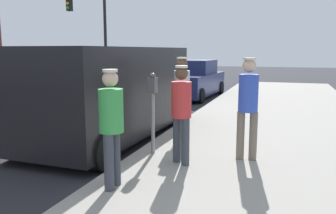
# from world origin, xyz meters

# --- Properties ---
(ground_plane) EXTENTS (80.00, 80.00, 0.00)m
(ground_plane) POSITION_xyz_m (0.00, 0.00, 0.00)
(ground_plane) COLOR #2D2D33
(sidewalk_slab) EXTENTS (5.00, 32.00, 0.15)m
(sidewalk_slab) POSITION_xyz_m (3.50, 0.00, 0.07)
(sidewalk_slab) COLOR #9E998E
(sidewalk_slab) RESTS_ON ground
(parking_meter_near) EXTENTS (0.14, 0.18, 1.52)m
(parking_meter_near) POSITION_xyz_m (1.35, -0.34, 1.18)
(parking_meter_near) COLOR gray
(parking_meter_near) RESTS_ON sidewalk_slab
(pedestrian_in_blue) EXTENTS (0.36, 0.34, 1.81)m
(pedestrian_in_blue) POSITION_xyz_m (3.08, -0.19, 1.20)
(pedestrian_in_blue) COLOR #726656
(pedestrian_in_blue) RESTS_ON sidewalk_slab
(pedestrian_in_red) EXTENTS (0.34, 0.34, 1.68)m
(pedestrian_in_red) POSITION_xyz_m (2.04, -0.78, 1.11)
(pedestrian_in_red) COLOR #383D47
(pedestrian_in_red) RESTS_ON sidewalk_slab
(pedestrian_in_green) EXTENTS (0.34, 0.36, 1.68)m
(pedestrian_in_green) POSITION_xyz_m (1.42, -2.12, 1.11)
(pedestrian_in_green) COLOR #383D47
(pedestrian_in_green) RESTS_ON sidewalk_slab
(pedestrian_in_gray) EXTENTS (0.34, 0.36, 1.79)m
(pedestrian_in_gray) POSITION_xyz_m (1.55, 0.89, 1.18)
(pedestrian_in_gray) COLOR #726656
(pedestrian_in_gray) RESTS_ON sidewalk_slab
(parked_van) EXTENTS (2.28, 5.27, 2.15)m
(parked_van) POSITION_xyz_m (-0.15, 0.89, 1.15)
(parked_van) COLOR black
(parked_van) RESTS_ON ground
(parked_sedan_ahead) EXTENTS (2.17, 4.50, 1.65)m
(parked_sedan_ahead) POSITION_xyz_m (-0.27, 8.89, 0.75)
(parked_sedan_ahead) COLOR navy
(parked_sedan_ahead) RESTS_ON ground
(traffic_light_corner) EXTENTS (2.48, 0.42, 5.20)m
(traffic_light_corner) POSITION_xyz_m (-6.68, 11.14, 3.52)
(traffic_light_corner) COLOR black
(traffic_light_corner) RESTS_ON ground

